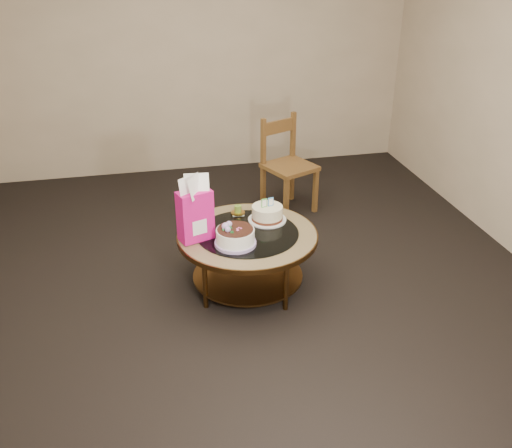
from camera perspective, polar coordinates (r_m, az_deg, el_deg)
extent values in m
plane|color=black|center=(4.34, -0.82, -6.19)|extent=(5.00, 5.00, 0.00)
cube|color=#BAA58C|center=(6.19, -5.80, 16.98)|extent=(4.50, 0.02, 2.60)
cube|color=#BAA58C|center=(1.68, 17.04, -14.99)|extent=(4.50, 0.02, 2.60)
cylinder|color=brown|center=(4.47, 3.00, -2.03)|extent=(0.04, 0.04, 0.42)
cylinder|color=brown|center=(4.50, -4.22, -1.86)|extent=(0.04, 0.04, 0.42)
cylinder|color=brown|center=(4.02, -5.12, -5.80)|extent=(0.04, 0.04, 0.42)
cylinder|color=brown|center=(3.99, 3.01, -6.01)|extent=(0.04, 0.04, 0.42)
cylinder|color=brown|center=(4.29, -0.82, -5.08)|extent=(0.82, 0.82, 0.02)
cylinder|color=brown|center=(4.12, -0.85, -1.18)|extent=(1.02, 1.02, 0.04)
cylinder|color=olive|center=(4.11, -0.86, -1.01)|extent=(1.00, 1.00, 0.01)
cylinder|color=black|center=(4.11, -0.86, -0.91)|extent=(0.74, 0.74, 0.01)
cylinder|color=#AF93CF|center=(3.95, -2.07, -1.92)|extent=(0.29, 0.29, 0.02)
cylinder|color=white|center=(3.93, -2.08, -1.31)|extent=(0.27, 0.27, 0.12)
cylinder|color=black|center=(3.90, -2.09, -0.52)|extent=(0.25, 0.25, 0.01)
sphere|color=#AF93CF|center=(3.89, -3.08, -0.24)|extent=(0.05, 0.05, 0.05)
sphere|color=#AF93CF|center=(3.93, -2.71, -0.01)|extent=(0.04, 0.04, 0.04)
sphere|color=#AF93CF|center=(3.86, -2.84, -0.55)|extent=(0.04, 0.04, 0.04)
cone|color=#1C6C30|center=(3.90, -2.51, -0.38)|extent=(0.04, 0.04, 0.02)
cone|color=#1C6C30|center=(3.87, -3.28, -0.61)|extent=(0.03, 0.04, 0.02)
cone|color=#1C6C30|center=(3.95, -2.63, -0.02)|extent=(0.03, 0.02, 0.02)
cone|color=#1C6C30|center=(3.85, -2.38, -0.75)|extent=(0.03, 0.04, 0.02)
cylinder|color=white|center=(4.28, 1.13, 0.44)|extent=(0.29, 0.29, 0.01)
cylinder|color=#4D2316|center=(4.27, 1.13, 0.62)|extent=(0.24, 0.24, 0.02)
cylinder|color=beige|center=(4.25, 1.14, 1.26)|extent=(0.23, 0.23, 0.09)
cube|color=#52B34C|center=(4.20, 0.82, 2.11)|extent=(0.04, 0.02, 0.07)
cube|color=white|center=(4.20, 0.82, 2.11)|extent=(0.03, 0.02, 0.05)
cube|color=#3C84CE|center=(4.23, 1.47, 2.24)|extent=(0.04, 0.02, 0.07)
cube|color=white|center=(4.23, 1.47, 2.24)|extent=(0.03, 0.02, 0.05)
cube|color=#E01584|center=(3.97, -6.09, 0.85)|extent=(0.26, 0.20, 0.36)
cube|color=white|center=(4.00, -6.05, 0.03)|extent=(0.14, 0.16, 0.11)
cube|color=#DDBB5B|center=(4.38, -1.81, 1.04)|extent=(0.10, 0.10, 0.01)
cylinder|color=gold|center=(4.37, -1.82, 1.15)|extent=(0.11, 0.11, 0.01)
cylinder|color=olive|center=(4.36, -1.82, 1.53)|extent=(0.05, 0.05, 0.05)
cylinder|color=black|center=(4.34, -1.83, 1.90)|extent=(0.00, 0.00, 0.01)
cube|color=brown|center=(5.33, 3.39, 5.72)|extent=(0.54, 0.54, 0.04)
cube|color=brown|center=(5.19, 3.04, 2.46)|extent=(0.05, 0.05, 0.44)
cube|color=brown|center=(5.40, 5.96, 3.37)|extent=(0.05, 0.05, 0.44)
cube|color=brown|center=(5.44, 0.71, 3.72)|extent=(0.05, 0.05, 0.44)
cube|color=brown|center=(5.64, 3.59, 4.56)|extent=(0.05, 0.05, 0.44)
cube|color=brown|center=(5.28, 0.74, 8.16)|extent=(0.05, 0.05, 0.45)
cube|color=brown|center=(5.48, 3.73, 8.85)|extent=(0.05, 0.05, 0.45)
cube|color=brown|center=(5.34, 2.28, 9.71)|extent=(0.33, 0.17, 0.12)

